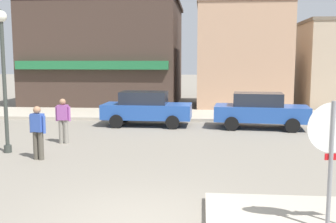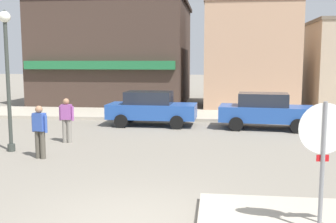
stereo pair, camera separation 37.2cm
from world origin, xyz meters
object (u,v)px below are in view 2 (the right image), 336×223
Objects in this scene: parked_car_second at (265,110)px; pedestrian_crossing_far at (40,130)px; pedestrian_crossing_near at (67,119)px; stop_sign at (323,150)px; lamp_post at (7,60)px; parked_car_nearest at (151,108)px.

pedestrian_crossing_far is (-7.40, -6.19, 0.06)m from parked_car_second.
pedestrian_crossing_near is at bearing -152.67° from parked_car_second.
lamp_post reaches higher than stop_sign.
pedestrian_crossing_near is (-7.47, -3.86, 0.06)m from parked_car_second.
lamp_post is at bearing 146.55° from stop_sign.
lamp_post reaches higher than parked_car_second.
pedestrian_crossing_near reaches higher than parked_car_nearest.
lamp_post is 2.63m from pedestrian_crossing_far.
lamp_post is at bearing -130.34° from pedestrian_crossing_near.
lamp_post is 10.52m from parked_car_second.
parked_car_second is at bearing 39.95° from pedestrian_crossing_far.
parked_car_nearest is 0.97× the size of parked_car_second.
pedestrian_crossing_far reaches higher than parked_car_nearest.
parked_car_second is (0.44, 10.90, -0.71)m from stop_sign.
parked_car_nearest and parked_car_second have the same top height.
lamp_post is at bearing 149.91° from pedestrian_crossing_far.
parked_car_nearest is 2.51× the size of pedestrian_crossing_far.
lamp_post reaches higher than pedestrian_crossing_near.
pedestrian_crossing_near reaches higher than parked_car_second.
lamp_post is at bearing -122.98° from parked_car_nearest.
lamp_post is (-8.33, 5.50, 1.44)m from stop_sign.
pedestrian_crossing_near is (1.31, 1.54, -2.09)m from lamp_post.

